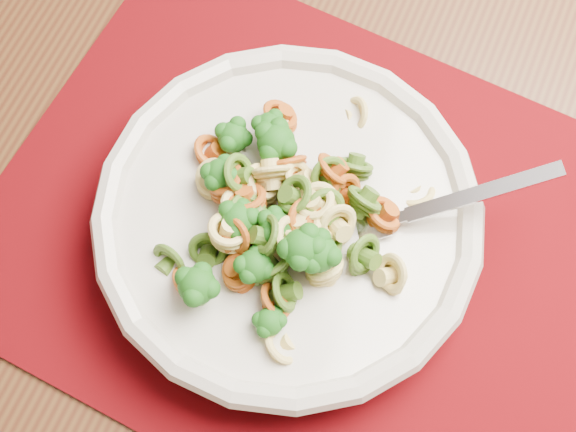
# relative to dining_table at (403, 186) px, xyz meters

# --- Properties ---
(dining_table) EXTENTS (1.66, 1.18, 0.76)m
(dining_table) POSITION_rel_dining_table_xyz_m (0.00, 0.00, 0.00)
(dining_table) COLOR #4F3016
(dining_table) RESTS_ON ground
(placemat) EXTENTS (0.55, 0.46, 0.00)m
(placemat) POSITION_rel_dining_table_xyz_m (-0.06, -0.10, 0.09)
(placemat) COLOR #4F0306
(placemat) RESTS_ON dining_table
(pasta_bowl) EXTENTS (0.28, 0.28, 0.05)m
(pasta_bowl) POSITION_rel_dining_table_xyz_m (-0.08, -0.11, 0.13)
(pasta_bowl) COLOR beige
(pasta_bowl) RESTS_ON placemat
(pasta_broccoli_heap) EXTENTS (0.24, 0.24, 0.06)m
(pasta_broccoli_heap) POSITION_rel_dining_table_xyz_m (-0.08, -0.11, 0.14)
(pasta_broccoli_heap) COLOR #DCCF6D
(pasta_broccoli_heap) RESTS_ON pasta_bowl
(fork) EXTENTS (0.17, 0.10, 0.08)m
(fork) POSITION_rel_dining_table_xyz_m (-0.02, -0.10, 0.14)
(fork) COLOR silver
(fork) RESTS_ON pasta_bowl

